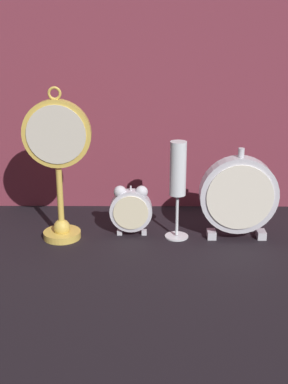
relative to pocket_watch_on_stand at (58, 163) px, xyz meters
The scene contains 6 objects.
ground_plane 0.29m from the pocket_watch_on_stand, 29.63° to the right, with size 4.00×4.00×0.00m, color black.
fabric_backdrop_drape 0.30m from the pocket_watch_on_stand, 48.52° to the left, with size 1.27×0.01×0.56m, color brown.
pocket_watch_on_stand is the anchor object (origin of this frame).
alarm_clock_twin_bell 0.20m from the pocket_watch_on_stand, ahead, with size 0.10×0.03×0.12m.
mantel_clock_silver 0.41m from the pocket_watch_on_stand, ahead, with size 0.18×0.04×0.22m.
champagne_flute 0.27m from the pocket_watch_on_stand, ahead, with size 0.06×0.06×0.23m.
Camera 1 is at (0.01, -1.04, 0.51)m, focal length 50.00 mm.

